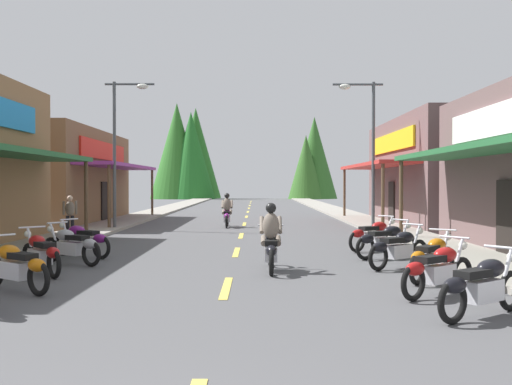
% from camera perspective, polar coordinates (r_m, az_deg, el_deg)
% --- Properties ---
extents(ground, '(10.27, 91.45, 0.10)m').
position_cam_1_polar(ground, '(33.60, -0.73, -2.64)').
color(ground, '#4C4C4F').
extents(sidewalk_left, '(2.21, 91.45, 0.12)m').
position_cam_1_polar(sidewalk_left, '(34.27, -11.23, -2.40)').
color(sidewalk_left, gray).
rests_on(sidewalk_left, ground).
extents(sidewalk_right, '(2.21, 91.45, 0.12)m').
position_cam_1_polar(sidewalk_right, '(34.07, 9.84, -2.42)').
color(sidewalk_right, gray).
rests_on(sidewalk_right, ground).
extents(centerline_dashes, '(0.16, 64.11, 0.01)m').
position_cam_1_polar(centerline_dashes, '(35.57, -0.68, -2.35)').
color(centerline_dashes, '#E0C64C').
rests_on(centerline_dashes, ground).
extents(storefront_left_far, '(7.99, 12.16, 4.74)m').
position_cam_1_polar(storefront_left_far, '(32.60, -19.43, 1.47)').
color(storefront_left_far, brown).
rests_on(storefront_left_far, ground).
extents(storefront_right_far, '(8.67, 12.10, 5.19)m').
position_cam_1_polar(storefront_right_far, '(31.08, 19.36, 1.92)').
color(storefront_right_far, brown).
rests_on(storefront_right_far, ground).
extents(streetlamp_left, '(2.13, 0.30, 6.39)m').
position_cam_1_polar(streetlamp_left, '(26.25, -12.56, 5.52)').
color(streetlamp_left, '#474C51').
rests_on(streetlamp_left, ground).
extents(streetlamp_right, '(2.13, 0.30, 6.29)m').
position_cam_1_polar(streetlamp_right, '(25.54, 10.77, 5.54)').
color(streetlamp_right, '#474C51').
rests_on(streetlamp_right, ground).
extents(motorcycle_parked_right_0, '(1.78, 1.35, 1.04)m').
position_cam_1_polar(motorcycle_parked_right_0, '(9.55, 21.17, -8.33)').
color(motorcycle_parked_right_0, black).
rests_on(motorcycle_parked_right_0, ground).
extents(motorcycle_parked_right_1, '(1.72, 1.44, 1.04)m').
position_cam_1_polar(motorcycle_parked_right_1, '(11.07, 17.34, -7.04)').
color(motorcycle_parked_right_1, black).
rests_on(motorcycle_parked_right_1, ground).
extents(motorcycle_parked_right_2, '(1.45, 1.70, 1.04)m').
position_cam_1_polar(motorcycle_parked_right_2, '(12.80, 16.86, -5.97)').
color(motorcycle_parked_right_2, black).
rests_on(motorcycle_parked_right_2, ground).
extents(motorcycle_parked_right_3, '(1.75, 1.39, 1.04)m').
position_cam_1_polar(motorcycle_parked_right_3, '(14.43, 13.81, -5.19)').
color(motorcycle_parked_right_3, black).
rests_on(motorcycle_parked_right_3, ground).
extents(motorcycle_parked_right_4, '(1.89, 1.17, 1.04)m').
position_cam_1_polar(motorcycle_parked_right_4, '(16.27, 12.65, -4.50)').
color(motorcycle_parked_right_4, black).
rests_on(motorcycle_parked_right_4, ground).
extents(motorcycle_parked_right_5, '(1.79, 1.34, 1.04)m').
position_cam_1_polar(motorcycle_parked_right_5, '(18.00, 11.54, -3.98)').
color(motorcycle_parked_right_5, black).
rests_on(motorcycle_parked_right_5, ground).
extents(motorcycle_parked_left_1, '(1.77, 1.37, 1.04)m').
position_cam_1_polar(motorcycle_parked_left_1, '(11.88, -21.86, -6.53)').
color(motorcycle_parked_left_1, black).
rests_on(motorcycle_parked_left_1, ground).
extents(motorcycle_parked_left_2, '(1.47, 1.69, 1.04)m').
position_cam_1_polar(motorcycle_parked_left_2, '(13.85, -19.75, -5.47)').
color(motorcycle_parked_left_2, black).
rests_on(motorcycle_parked_left_2, ground).
extents(motorcycle_parked_left_3, '(1.84, 1.27, 1.04)m').
position_cam_1_polar(motorcycle_parked_left_3, '(15.38, -17.11, -4.83)').
color(motorcycle_parked_left_3, black).
rests_on(motorcycle_parked_left_3, ground).
extents(motorcycle_parked_left_4, '(1.87, 1.22, 1.04)m').
position_cam_1_polar(motorcycle_parked_left_4, '(16.74, -16.12, -4.36)').
color(motorcycle_parked_left_4, black).
rests_on(motorcycle_parked_left_4, ground).
extents(rider_cruising_lead, '(0.60, 2.14, 1.57)m').
position_cam_1_polar(rider_cruising_lead, '(13.54, 1.69, -4.85)').
color(rider_cruising_lead, black).
rests_on(rider_cruising_lead, ground).
extents(rider_cruising_trailing, '(0.60, 2.14, 1.57)m').
position_cam_1_polar(rider_cruising_trailing, '(27.22, -2.56, -1.98)').
color(rider_cruising_trailing, black).
rests_on(rider_cruising_trailing, ground).
extents(pedestrian_browsing, '(0.49, 0.42, 1.55)m').
position_cam_1_polar(pedestrian_browsing, '(23.81, -17.23, -1.86)').
color(pedestrian_browsing, black).
rests_on(pedestrian_browsing, ground).
extents(treeline_backdrop, '(24.82, 10.74, 12.65)m').
position_cam_1_polar(treeline_backdrop, '(79.22, -3.33, 3.65)').
color(treeline_backdrop, '#2B6823').
rests_on(treeline_backdrop, ground).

